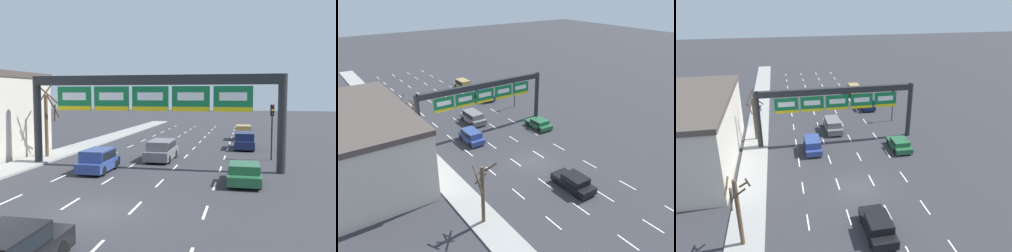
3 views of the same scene
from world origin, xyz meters
The scene contains 14 objects.
ground_plane centered at (0.00, 0.00, 0.00)m, with size 220.00×220.00×0.00m, color #333338.
sidewalk_left centered at (-9.65, 0.00, 0.07)m, with size 2.80×110.00×0.15m.
lane_dashes centered at (0.00, 13.50, 0.00)m, with size 10.02×67.00×0.01m.
sign_gantry centered at (0.00, 10.47, 5.18)m, with size 18.69×0.70×6.71m.
building_near centered at (-15.95, 8.11, 3.61)m, with size 9.18×17.77×7.21m.
car_green centered at (6.64, 6.92, 0.68)m, with size 1.95×3.97×1.25m.
suv_gold centered at (6.38, 29.09, 0.95)m, with size 1.94×4.21×1.71m.
car_black centered at (0.07, -6.32, 0.80)m, with size 1.95×4.49×1.50m.
suv_navy centered at (6.56, 21.51, 0.92)m, with size 1.95×4.46×1.65m.
suv_grey centered at (0.00, 13.73, 0.91)m, with size 1.97×4.57×1.63m.
suv_blue centered at (-3.23, 8.35, 0.88)m, with size 1.84×3.90×1.58m.
traffic_light_near_gantry centered at (8.73, 15.61, 3.23)m, with size 0.30×0.35×4.52m.
tree_bare_closest centered at (-9.71, -5.55, 3.24)m, with size 1.61×1.84×5.83m.
tree_bare_second centered at (-9.54, 12.77, 3.26)m, with size 2.15×2.28×6.12m.
Camera 2 is at (-20.68, -24.83, 18.72)m, focal length 35.00 mm.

